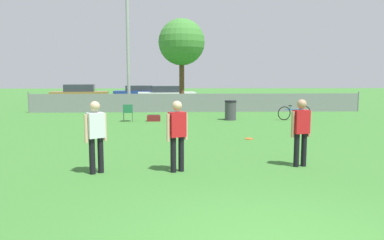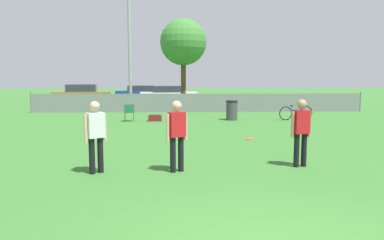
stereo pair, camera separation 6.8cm
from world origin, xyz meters
TOP-DOWN VIEW (x-y plane):
  - fence_backline at (0.00, 18.00)m, footprint 19.77×0.07m
  - light_pole at (-4.17, 19.27)m, footprint 0.90×0.36m
  - tree_near_pole at (-0.85, 19.86)m, footprint 2.94×2.94m
  - player_receiver_white at (-3.01, 4.00)m, footprint 0.44×0.39m
  - player_defender_red at (1.73, 4.43)m, footprint 0.51×0.30m
  - player_thrower_red at (-1.22, 4.06)m, footprint 0.48×0.36m
  - frisbee_disc at (1.27, 8.34)m, footprint 0.28×0.28m
  - folding_chair_sideline at (-3.51, 13.51)m, footprint 0.50×0.51m
  - bicycle_sideline at (4.60, 13.84)m, footprint 1.75×0.49m
  - trash_bin at (1.43, 13.89)m, footprint 0.58×0.58m
  - gear_bag_sideline at (-2.30, 13.61)m, footprint 0.63×0.35m
  - parked_car_tan at (-8.70, 25.20)m, footprint 4.50×2.30m
  - parked_car_blue at (-4.50, 29.29)m, footprint 4.43×1.92m
  - parked_car_white at (-1.97, 25.60)m, footprint 4.66×2.23m

SIDE VIEW (x-z plane):
  - frisbee_disc at x=1.27m, z-range 0.00..0.03m
  - gear_bag_sideline at x=-2.30m, z-range -0.01..0.30m
  - bicycle_sideline at x=4.60m, z-range -0.01..0.72m
  - trash_bin at x=1.43m, z-range 0.00..0.97m
  - folding_chair_sideline at x=-3.51m, z-range 0.08..0.90m
  - fence_backline at x=0.00m, z-range -0.05..1.16m
  - parked_car_blue at x=-4.50m, z-range 0.00..1.30m
  - parked_car_white at x=-1.97m, z-range -0.02..1.34m
  - parked_car_tan at x=-8.70m, z-range -0.02..1.47m
  - player_receiver_white at x=-3.01m, z-range 0.12..1.73m
  - player_defender_red at x=1.73m, z-range 0.12..1.73m
  - player_thrower_red at x=-1.22m, z-range 0.12..1.73m
  - tree_near_pole at x=-0.85m, z-range 1.37..7.12m
  - light_pole at x=-4.17m, z-range 0.75..8.74m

